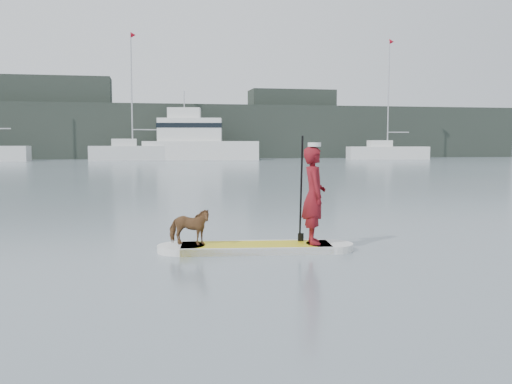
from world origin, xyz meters
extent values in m
plane|color=slate|center=(0.00, 0.00, 0.00)|extent=(140.00, 140.00, 0.00)
cube|color=gold|center=(2.34, -3.53, 0.06)|extent=(2.58, 1.11, 0.12)
cylinder|color=silver|center=(1.10, -3.38, 0.06)|extent=(0.80, 0.80, 0.12)
cylinder|color=silver|center=(3.58, -3.69, 0.06)|extent=(0.80, 0.80, 0.12)
cube|color=silver|center=(2.38, -3.17, 0.06)|extent=(2.49, 0.38, 0.12)
cube|color=silver|center=(2.29, -3.90, 0.06)|extent=(2.49, 0.38, 0.12)
imported|color=maroon|center=(3.31, -3.66, 0.94)|extent=(0.47, 0.64, 1.63)
cylinder|color=silver|center=(3.31, -3.66, 1.79)|extent=(0.22, 0.22, 0.07)
imported|color=brown|center=(1.23, -3.39, 0.43)|extent=(0.80, 0.56, 0.61)
cylinder|color=black|center=(3.15, -3.41, 1.00)|extent=(0.07, 0.30, 1.89)
cube|color=black|center=(3.15, -3.41, 0.10)|extent=(0.10, 0.03, 0.32)
cube|color=silver|center=(-0.59, 46.07, 0.72)|extent=(8.78, 3.24, 1.44)
cube|color=silver|center=(-1.45, 46.01, 1.80)|extent=(2.53, 2.02, 0.72)
cylinder|color=#B7B7BC|center=(-0.59, 46.07, 6.98)|extent=(0.14, 0.14, 11.08)
cylinder|color=#B7B7BC|center=(0.64, 46.15, 3.08)|extent=(2.46, 0.27, 0.10)
cone|color=#B60B1D|center=(-0.33, 46.08, 12.41)|extent=(0.55, 0.61, 0.57)
cube|color=silver|center=(26.08, 44.37, 0.67)|extent=(8.70, 3.68, 1.34)
cube|color=silver|center=(25.25, 44.50, 1.68)|extent=(2.59, 2.06, 0.67)
cylinder|color=#B7B7BC|center=(26.08, 44.37, 6.89)|extent=(0.13, 0.13, 11.11)
cylinder|color=#B7B7BC|center=(27.22, 44.21, 2.87)|extent=(2.29, 0.43, 0.10)
cone|color=#B60B1D|center=(26.32, 44.34, 12.35)|extent=(0.55, 0.60, 0.54)
cube|color=silver|center=(6.39, 46.15, 0.96)|extent=(12.15, 5.49, 1.92)
cube|color=silver|center=(5.23, 46.34, 3.09)|extent=(6.83, 3.91, 2.34)
cube|color=silver|center=(4.65, 46.44, 4.79)|extent=(3.56, 2.50, 1.06)
cube|color=black|center=(5.23, 46.34, 3.51)|extent=(6.96, 4.01, 0.48)
cylinder|color=#B7B7BC|center=(4.65, 46.44, 6.18)|extent=(0.11, 0.11, 1.70)
cube|color=#212A23|center=(0.00, 53.00, 3.00)|extent=(90.00, 6.00, 6.00)
cube|color=#212A23|center=(-10.00, 54.00, 4.50)|extent=(14.00, 4.00, 9.00)
cube|color=#212A23|center=(18.00, 54.00, 4.00)|extent=(10.00, 4.00, 8.00)
camera|label=1|loc=(0.51, -12.82, 1.83)|focal=40.00mm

